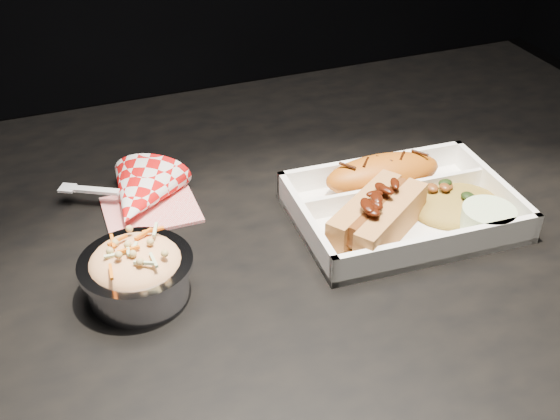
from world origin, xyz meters
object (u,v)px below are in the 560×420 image
Objects in this scene: dining_table at (288,285)px; fried_pastry at (383,174)px; hotdog at (378,215)px; foil_coleslaw_cup at (136,270)px; food_tray at (402,211)px; napkin_fork at (140,197)px.

fried_pastry is (0.13, 0.02, 0.12)m from dining_table.
foil_coleslaw_cup is (-0.27, 0.00, -0.00)m from hotdog.
fried_pastry is at bearing 90.00° from food_tray.
napkin_fork is at bearing 164.80° from fried_pastry.
hotdog is 1.24× the size of foil_coleslaw_cup.
food_tray is at bearing 4.36° from napkin_fork.
hotdog is at bearing -4.13° from napkin_fork.
napkin_fork is at bearing 77.68° from foil_coleslaw_cup.
foil_coleslaw_cup is at bearing -166.30° from fried_pastry.
hotdog is at bearing -121.61° from fried_pastry.
foil_coleslaw_cup reaches higher than hotdog.
fried_pastry reaches higher than dining_table.
foil_coleslaw_cup is at bearing -173.05° from food_tray.
hotdog is (0.08, -0.06, 0.12)m from dining_table.
foil_coleslaw_cup is at bearing 144.87° from hotdog.
fried_pastry is 0.30m from napkin_fork.
fried_pastry is 0.33m from foil_coleslaw_cup.
fried_pastry is 0.09m from hotdog.
fried_pastry is 0.92× the size of napkin_fork.
hotdog reaches higher than dining_table.
food_tray is at bearing 4.09° from foil_coleslaw_cup.
hotdog reaches higher than fried_pastry.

